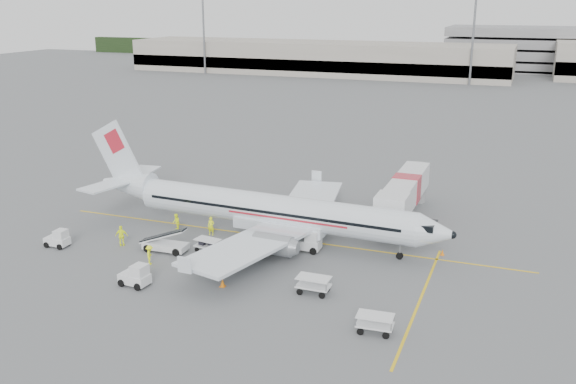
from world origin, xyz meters
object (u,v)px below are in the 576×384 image
Objects in this scene: tug_mid at (134,275)px; tug_fore at (306,240)px; tug_aft at (57,238)px; jet_bridge at (406,198)px; aircraft at (273,189)px; belt_loader at (165,236)px.

tug_fore is at bearing 54.40° from tug_mid.
jet_bridge is at bearing 32.95° from tug_aft.
tug_mid reaches higher than tug_aft.
tug_fore is 14.92m from tug_mid.
aircraft reaches higher than belt_loader.
tug_aft is at bearing -151.13° from aircraft.
tug_aft is at bearing -167.54° from belt_loader.
tug_fore is 21.79m from tug_aft.
jet_bridge is 23.51m from belt_loader.
belt_loader reaches higher than tug_aft.
aircraft is 2.04× the size of jet_bridge.
tug_aft is at bearing -146.14° from jet_bridge.
tug_fore is (11.25, 4.39, -0.44)m from belt_loader.
tug_mid is (-16.16, -22.42, -1.33)m from jet_bridge.
tug_mid is at bearing -125.63° from jet_bridge.
belt_loader is (-17.59, -15.57, -0.83)m from jet_bridge.
aircraft is 19.35m from tug_aft.
jet_bridge is at bearing 46.81° from aircraft.
jet_bridge is (10.02, 9.69, -2.52)m from aircraft.
aircraft is 14.04× the size of tug_fore.
tug_fore is (3.67, -1.49, -3.78)m from aircraft.
aircraft is 15.17× the size of tug_mid.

